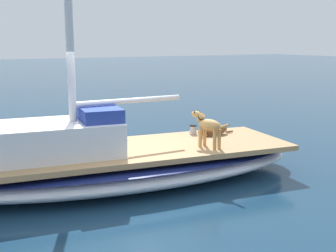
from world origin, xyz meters
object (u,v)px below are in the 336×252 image
sailboat_main (123,165)px  dog_brown (214,130)px  dog_tan (208,126)px  deck_winch (193,130)px

sailboat_main → dog_brown: 2.29m
sailboat_main → dog_tan: dog_tan is taller
dog_brown → deck_winch: dog_brown is taller
dog_tan → deck_winch: bearing=-19.1°
dog_tan → deck_winch: size_ratio=4.41×
dog_brown → deck_winch: 0.47m
sailboat_main → dog_brown: size_ratio=7.87×
sailboat_main → deck_winch: (0.47, -1.90, 0.42)m
dog_tan → deck_winch: dog_tan is taller
sailboat_main → deck_winch: 2.00m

